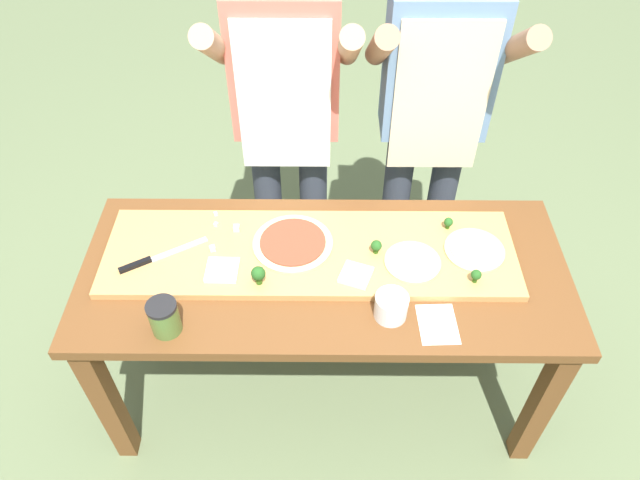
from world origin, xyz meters
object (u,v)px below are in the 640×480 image
Objects in this scene: broccoli_floret_front_mid at (476,275)px; recipe_note at (438,324)px; pizza_whole_white_garlic at (412,261)px; cheese_crumble_b at (216,224)px; pizza_slice_far_left at (356,275)px; flour_cup at (391,307)px; cook_left at (286,107)px; broccoli_floret_front_left at (258,274)px; pizza_slice_center at (222,270)px; pizza_whole_cheese_artichoke at (474,250)px; broccoli_floret_center_left at (448,222)px; sauce_jar at (164,317)px; pizza_whole_tomato_red at (293,243)px; cheese_crumble_a at (216,214)px; chefs_knife at (151,259)px; broccoli_floret_front_right at (376,246)px; prep_table at (324,288)px; cheese_crumble_c at (212,248)px; cheese_crumble_d at (236,228)px; cook_right at (433,107)px.

broccoli_floret_front_mid reaches higher than recipe_note.
pizza_whole_white_garlic is 14.12× the size of cheese_crumble_b.
broccoli_floret_front_mid is (0.39, -0.02, 0.03)m from pizza_slice_far_left.
flour_cup is 0.06× the size of cook_left.
pizza_slice_center is at bearing 158.91° from broccoli_floret_front_left.
cheese_crumble_b is (-0.90, 0.12, -0.00)m from pizza_whole_cheese_artichoke.
broccoli_floret_center_left reaches higher than recipe_note.
pizza_whole_tomato_red is at bearing 42.26° from sauce_jar.
cheese_crumble_a is 0.50m from cook_left.
chefs_knife is at bearing 169.20° from pizza_slice_center.
broccoli_floret_center_left is (0.78, 0.21, 0.02)m from pizza_slice_center.
broccoli_floret_front_mid is 0.21m from recipe_note.
broccoli_floret_front_right is (-0.12, 0.05, 0.02)m from pizza_whole_white_garlic.
broccoli_floret_front_left is at bearing 31.45° from sauce_jar.
chefs_knife is 1.35× the size of pizza_whole_cheese_artichoke.
prep_table is 8.08× the size of pizza_whole_cheese_artichoke.
broccoli_floret_center_left is 0.83m from cheese_crumble_c.
flour_cup is at bearing -66.33° from cook_left.
chefs_knife is 0.82m from flour_cup.
cook_left is at bearing 103.59° from prep_table.
broccoli_floret_center_left is at bearing 9.11° from chefs_knife.
flour_cup is (-0.23, -0.37, -0.02)m from broccoli_floret_center_left.
chefs_knife and pizza_whole_tomato_red have the same top height.
cheese_crumble_b is (-0.88, 0.25, -0.02)m from broccoli_floret_front_mid.
prep_table is 79.46× the size of cheese_crumble_d.
chefs_knife is at bearing -170.89° from broccoli_floret_center_left.
cook_left reaches higher than recipe_note.
broccoli_floret_front_left is at bearing -168.58° from pizza_whole_cheese_artichoke.
chefs_knife is 5.46× the size of broccoli_floret_front_mid.
broccoli_floret_center_left is at bearing 21.76° from broccoli_floret_front_left.
recipe_note is (-0.14, -0.15, -0.06)m from broccoli_floret_front_mid.
flour_cup is (0.10, -0.14, 0.01)m from pizza_slice_far_left.
pizza_whole_white_garlic is 0.13m from broccoli_floret_front_right.
sauce_jar is 0.07× the size of cook_left.
broccoli_floret_front_left is 0.23m from cheese_crumble_c.
chefs_knife is 0.78m from cook_left.
pizza_whole_white_garlic is at bearing -0.31° from chefs_knife.
broccoli_floret_front_mid reaches higher than pizza_whole_tomato_red.
pizza_slice_center is at bearing -164.83° from broccoli_floret_center_left.
broccoli_floret_front_right is at bearing 97.62° from flour_cup.
prep_table is 17.12× the size of pizza_slice_far_left.
cook_left is at bearing 70.72° from cheese_crumble_d.
prep_table is 32.64× the size of broccoli_floret_front_mid.
prep_table is 23.70× the size of broccoli_floret_front_left.
pizza_slice_far_left is 0.47m from cheese_crumble_d.
pizza_whole_white_garlic is 4.15× the size of broccoli_floret_center_left.
pizza_whole_tomato_red is at bearing -171.15° from broccoli_floret_center_left.
cook_right is at bearing 31.45° from chefs_knife.
broccoli_floret_front_left is 0.41m from broccoli_floret_front_right.
broccoli_floret_front_left is (-0.51, -0.09, 0.04)m from pizza_whole_white_garlic.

